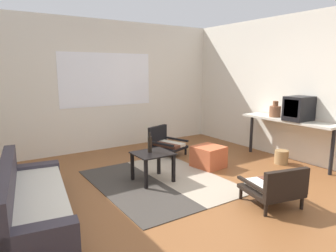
{
  "coord_description": "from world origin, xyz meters",
  "views": [
    {
      "loc": [
        -2.45,
        -3.03,
        1.71
      ],
      "look_at": [
        0.16,
        0.91,
        0.81
      ],
      "focal_mm": 32.14,
      "sensor_mm": 36.0,
      "label": 1
    }
  ],
  "objects": [
    {
      "name": "wicker_basket",
      "position": [
        2.19,
        0.23,
        0.12
      ],
      "size": [
        0.24,
        0.24,
        0.25
      ],
      "primitive_type": "cylinder",
      "color": "#9E7A4C",
      "rests_on": "ground"
    },
    {
      "name": "ground_plane",
      "position": [
        0.0,
        0.0,
        0.0
      ],
      "size": [
        7.8,
        7.8,
        0.0
      ],
      "primitive_type": "plane",
      "color": "brown"
    },
    {
      "name": "coffee_table",
      "position": [
        -0.22,
        0.76,
        0.36
      ],
      "size": [
        0.56,
        0.51,
        0.46
      ],
      "color": "black",
      "rests_on": "ground"
    },
    {
      "name": "ottoman_orange",
      "position": [
        0.95,
        0.82,
        0.19
      ],
      "size": [
        0.54,
        0.54,
        0.37
      ],
      "primitive_type": "cube",
      "rotation": [
        0.0,
        0.0,
        0.13
      ],
      "color": "#BC5633",
      "rests_on": "ground"
    },
    {
      "name": "couch",
      "position": [
        -1.99,
        0.55,
        0.21
      ],
      "size": [
        1.0,
        2.17,
        0.65
      ],
      "color": "#38333D",
      "rests_on": "ground"
    },
    {
      "name": "armchair_by_window",
      "position": [
        0.76,
        1.91,
        0.25
      ],
      "size": [
        0.7,
        0.76,
        0.56
      ],
      "color": "black",
      "rests_on": "ground"
    },
    {
      "name": "crt_television",
      "position": [
        2.35,
        0.06,
        1.02
      ],
      "size": [
        0.47,
        0.35,
        0.42
      ],
      "color": "black",
      "rests_on": "console_shelf"
    },
    {
      "name": "console_shelf",
      "position": [
        2.35,
        0.25,
        0.73
      ],
      "size": [
        0.44,
        1.79,
        0.81
      ],
      "color": "beige",
      "rests_on": "ground"
    },
    {
      "name": "far_wall_with_window",
      "position": [
        0.0,
        3.06,
        1.35
      ],
      "size": [
        5.6,
        0.13,
        2.7
      ],
      "color": "silver",
      "rests_on": "ground"
    },
    {
      "name": "clay_vase",
      "position": [
        2.35,
        0.55,
        0.93
      ],
      "size": [
        0.21,
        0.21,
        0.3
      ],
      "color": "brown",
      "rests_on": "console_shelf"
    },
    {
      "name": "side_wall_right",
      "position": [
        2.66,
        0.3,
        1.35
      ],
      "size": [
        0.12,
        6.6,
        2.7
      ],
      "primitive_type": "cube",
      "color": "silver",
      "rests_on": "ground"
    },
    {
      "name": "armchair_striped_foreground",
      "position": [
        0.62,
        -0.82,
        0.25
      ],
      "size": [
        0.74,
        0.72,
        0.54
      ],
      "color": "black",
      "rests_on": "ground"
    },
    {
      "name": "area_rug",
      "position": [
        -0.14,
        0.7,
        0.01
      ],
      "size": [
        1.81,
        2.24,
        0.01
      ],
      "color": "#38332D",
      "rests_on": "ground"
    },
    {
      "name": "glass_bottle",
      "position": [
        -0.23,
        0.82,
        0.58
      ],
      "size": [
        0.07,
        0.07,
        0.3
      ],
      "color": "black",
      "rests_on": "coffee_table"
    }
  ]
}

